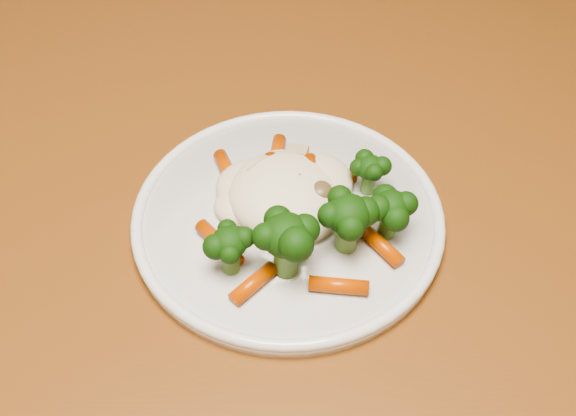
% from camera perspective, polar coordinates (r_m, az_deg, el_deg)
% --- Properties ---
extents(dining_table, '(1.44, 1.15, 0.75)m').
position_cam_1_polar(dining_table, '(0.68, 1.32, -6.33)').
color(dining_table, brown).
rests_on(dining_table, ground).
extents(plate, '(0.26, 0.26, 0.01)m').
position_cam_1_polar(plate, '(0.60, 0.00, -0.91)').
color(plate, white).
rests_on(plate, dining_table).
extents(meal, '(0.17, 0.18, 0.05)m').
position_cam_1_polar(meal, '(0.57, 1.10, -0.04)').
color(meal, '#F9E8C7').
rests_on(meal, plate).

